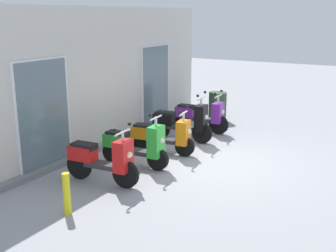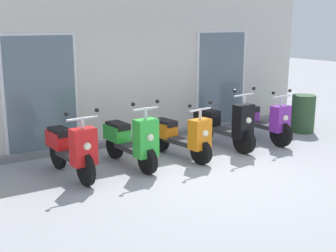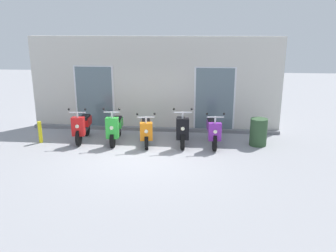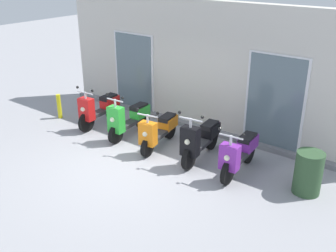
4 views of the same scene
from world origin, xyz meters
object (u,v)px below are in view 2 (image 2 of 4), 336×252
(scooter_purple, at_px, (262,120))
(scooter_black, at_px, (224,125))
(scooter_orange, at_px, (180,135))
(scooter_green, at_px, (131,140))
(trash_bin, at_px, (303,114))
(scooter_red, at_px, (71,148))

(scooter_purple, bearing_deg, scooter_black, 178.35)
(scooter_orange, bearing_deg, scooter_green, 178.01)
(scooter_green, xyz_separation_m, trash_bin, (4.55, 0.13, -0.04))
(scooter_black, xyz_separation_m, trash_bin, (2.41, 0.09, -0.05))
(scooter_purple, bearing_deg, scooter_green, -179.78)
(scooter_green, height_order, scooter_orange, scooter_green)
(scooter_red, bearing_deg, scooter_green, -1.21)
(scooter_purple, bearing_deg, scooter_red, 179.85)
(scooter_black, relative_size, scooter_purple, 1.03)
(scooter_purple, distance_m, trash_bin, 1.42)
(scooter_black, bearing_deg, scooter_red, -179.69)
(scooter_orange, height_order, trash_bin, scooter_orange)
(scooter_red, relative_size, scooter_purple, 0.99)
(scooter_green, bearing_deg, trash_bin, 1.60)
(scooter_black, bearing_deg, scooter_orange, -176.16)
(trash_bin, bearing_deg, scooter_purple, -175.36)
(scooter_black, relative_size, trash_bin, 1.91)
(scooter_black, height_order, scooter_purple, scooter_black)
(scooter_orange, xyz_separation_m, scooter_black, (1.13, 0.08, 0.05))
(scooter_green, xyz_separation_m, scooter_purple, (3.13, 0.01, -0.01))
(scooter_black, height_order, trash_bin, scooter_black)
(scooter_orange, height_order, scooter_purple, scooter_purple)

